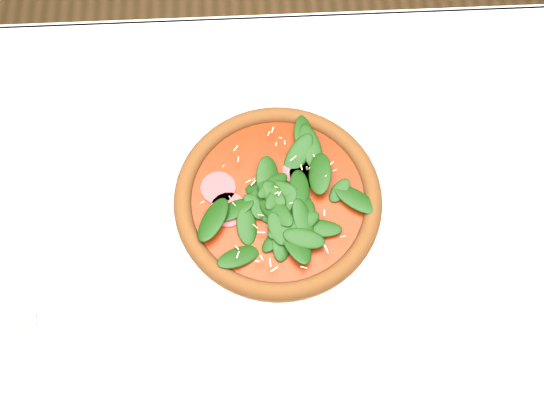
{
  "coord_description": "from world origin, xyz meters",
  "views": [
    {
      "loc": [
        0.02,
        -0.31,
        1.62
      ],
      "look_at": [
        0.03,
        0.03,
        0.77
      ],
      "focal_mm": 40.0,
      "sensor_mm": 36.0,
      "label": 1
    }
  ],
  "objects_px": {
    "plate": "(278,203)",
    "wine_glass": "(79,247)",
    "pizza": "(278,198)",
    "napkin": "(34,368)"
  },
  "relations": [
    {
      "from": "plate",
      "to": "pizza",
      "type": "distance_m",
      "value": 0.02
    },
    {
      "from": "pizza",
      "to": "wine_glass",
      "type": "relative_size",
      "value": 1.98
    },
    {
      "from": "pizza",
      "to": "napkin",
      "type": "height_order",
      "value": "pizza"
    },
    {
      "from": "napkin",
      "to": "plate",
      "type": "bearing_deg",
      "value": 33.38
    },
    {
      "from": "plate",
      "to": "pizza",
      "type": "xyz_separation_m",
      "value": [
        -0.0,
        0.0,
        0.02
      ]
    },
    {
      "from": "plate",
      "to": "wine_glass",
      "type": "xyz_separation_m",
      "value": [
        -0.26,
        -0.1,
        0.12
      ]
    },
    {
      "from": "plate",
      "to": "wine_glass",
      "type": "distance_m",
      "value": 0.31
    },
    {
      "from": "napkin",
      "to": "pizza",
      "type": "bearing_deg",
      "value": 33.38
    },
    {
      "from": "wine_glass",
      "to": "napkin",
      "type": "distance_m",
      "value": 0.2
    },
    {
      "from": "plate",
      "to": "napkin",
      "type": "xyz_separation_m",
      "value": [
        -0.35,
        -0.23,
        -0.0
      ]
    }
  ]
}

